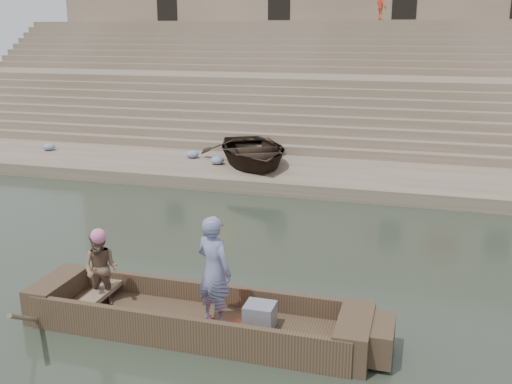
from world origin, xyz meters
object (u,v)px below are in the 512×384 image
at_px(standing_man, 214,271).
at_px(beached_rowboat, 252,151).
at_px(main_rowboat, 195,324).
at_px(rowing_man, 101,269).
at_px(television, 259,316).
at_px(pedestrian, 382,4).

distance_m(standing_man, beached_rowboat, 10.59).
distance_m(main_rowboat, beached_rowboat, 10.49).
distance_m(rowing_man, television, 2.81).
distance_m(beached_rowboat, pedestrian, 14.60).
distance_m(rowing_man, beached_rowboat, 10.21).
xyz_separation_m(main_rowboat, standing_man, (0.36, -0.05, 1.00)).
distance_m(main_rowboat, standing_man, 1.07).
xyz_separation_m(standing_man, rowing_man, (-2.06, 0.10, -0.25)).
bearing_deg(main_rowboat, rowing_man, 178.35).
bearing_deg(pedestrian, television, 157.32).
distance_m(television, pedestrian, 24.25).
xyz_separation_m(standing_man, pedestrian, (0.45, 23.64, 4.91)).
xyz_separation_m(main_rowboat, beached_rowboat, (-2.11, 10.25, 0.74)).
relative_size(main_rowboat, pedestrian, 3.05).
xyz_separation_m(main_rowboat, pedestrian, (0.81, 23.59, 5.91)).
xyz_separation_m(rowing_man, beached_rowboat, (-0.41, 10.20, -0.01)).
distance_m(rowing_man, pedestrian, 24.23).
height_order(standing_man, beached_rowboat, standing_man).
relative_size(standing_man, television, 3.88).
height_order(main_rowboat, standing_man, standing_man).
distance_m(television, beached_rowboat, 10.74).
height_order(television, pedestrian, pedestrian).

